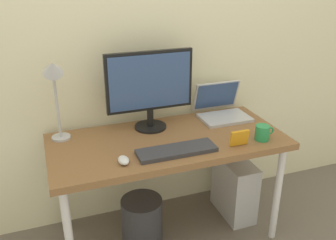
{
  "coord_description": "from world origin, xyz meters",
  "views": [
    {
      "loc": [
        -0.66,
        -1.83,
        1.66
      ],
      "look_at": [
        0.0,
        0.0,
        0.82
      ],
      "focal_mm": 39.27,
      "sensor_mm": 36.0,
      "label": 1
    }
  ],
  "objects_px": {
    "laptop": "(221,108)",
    "mouse": "(124,160)",
    "monitor": "(150,86)",
    "coffee_mug": "(263,133)",
    "wastebasket": "(142,220)",
    "keyboard": "(177,150)",
    "desk": "(168,148)",
    "photo_frame": "(239,138)",
    "desk_lamp": "(54,81)",
    "computer_tower": "(234,187)"
  },
  "relations": [
    {
      "from": "laptop",
      "to": "mouse",
      "type": "xyz_separation_m",
      "value": [
        -0.77,
        -0.4,
        -0.04
      ]
    },
    {
      "from": "monitor",
      "to": "coffee_mug",
      "type": "xyz_separation_m",
      "value": [
        0.57,
        -0.38,
        -0.23
      ]
    },
    {
      "from": "laptop",
      "to": "coffee_mug",
      "type": "xyz_separation_m",
      "value": [
        0.06,
        -0.4,
        -0.01
      ]
    },
    {
      "from": "wastebasket",
      "to": "laptop",
      "type": "bearing_deg",
      "value": 17.65
    },
    {
      "from": "keyboard",
      "to": "wastebasket",
      "type": "height_order",
      "value": "keyboard"
    },
    {
      "from": "desk",
      "to": "wastebasket",
      "type": "height_order",
      "value": "desk"
    },
    {
      "from": "photo_frame",
      "to": "laptop",
      "type": "bearing_deg",
      "value": 76.18
    },
    {
      "from": "wastebasket",
      "to": "photo_frame",
      "type": "bearing_deg",
      "value": -23.28
    },
    {
      "from": "desk_lamp",
      "to": "wastebasket",
      "type": "height_order",
      "value": "desk_lamp"
    },
    {
      "from": "laptop",
      "to": "coffee_mug",
      "type": "relative_size",
      "value": 2.7
    },
    {
      "from": "desk",
      "to": "desk_lamp",
      "type": "distance_m",
      "value": 0.75
    },
    {
      "from": "desk_lamp",
      "to": "computer_tower",
      "type": "relative_size",
      "value": 1.2
    },
    {
      "from": "monitor",
      "to": "desk",
      "type": "bearing_deg",
      "value": -74.8
    },
    {
      "from": "coffee_mug",
      "to": "photo_frame",
      "type": "height_order",
      "value": "photo_frame"
    },
    {
      "from": "desk",
      "to": "wastebasket",
      "type": "relative_size",
      "value": 4.62
    },
    {
      "from": "monitor",
      "to": "computer_tower",
      "type": "height_order",
      "value": "monitor"
    },
    {
      "from": "computer_tower",
      "to": "wastebasket",
      "type": "relative_size",
      "value": 1.4
    },
    {
      "from": "laptop",
      "to": "computer_tower",
      "type": "distance_m",
      "value": 0.57
    },
    {
      "from": "desk_lamp",
      "to": "photo_frame",
      "type": "height_order",
      "value": "desk_lamp"
    },
    {
      "from": "desk",
      "to": "laptop",
      "type": "bearing_deg",
      "value": 24.35
    },
    {
      "from": "laptop",
      "to": "coffee_mug",
      "type": "distance_m",
      "value": 0.41
    },
    {
      "from": "keyboard",
      "to": "photo_frame",
      "type": "relative_size",
      "value": 4.0
    },
    {
      "from": "desk_lamp",
      "to": "computer_tower",
      "type": "height_order",
      "value": "desk_lamp"
    },
    {
      "from": "wastebasket",
      "to": "monitor",
      "type": "bearing_deg",
      "value": 55.34
    },
    {
      "from": "monitor",
      "to": "computer_tower",
      "type": "bearing_deg",
      "value": -13.09
    },
    {
      "from": "monitor",
      "to": "wastebasket",
      "type": "height_order",
      "value": "monitor"
    },
    {
      "from": "mouse",
      "to": "laptop",
      "type": "bearing_deg",
      "value": 27.39
    },
    {
      "from": "coffee_mug",
      "to": "photo_frame",
      "type": "xyz_separation_m",
      "value": [
        -0.17,
        -0.02,
        0.0
      ]
    },
    {
      "from": "coffee_mug",
      "to": "mouse",
      "type": "bearing_deg",
      "value": 179.59
    },
    {
      "from": "coffee_mug",
      "to": "computer_tower",
      "type": "distance_m",
      "value": 0.59
    },
    {
      "from": "mouse",
      "to": "wastebasket",
      "type": "relative_size",
      "value": 0.3
    },
    {
      "from": "monitor",
      "to": "desk_lamp",
      "type": "relative_size",
      "value": 1.07
    },
    {
      "from": "mouse",
      "to": "monitor",
      "type": "bearing_deg",
      "value": 55.03
    },
    {
      "from": "desk_lamp",
      "to": "keyboard",
      "type": "relative_size",
      "value": 1.14
    },
    {
      "from": "desk_lamp",
      "to": "mouse",
      "type": "xyz_separation_m",
      "value": [
        0.28,
        -0.38,
        -0.34
      ]
    },
    {
      "from": "desk_lamp",
      "to": "wastebasket",
      "type": "distance_m",
      "value": 1.02
    },
    {
      "from": "computer_tower",
      "to": "desk",
      "type": "bearing_deg",
      "value": -174.05
    },
    {
      "from": "desk_lamp",
      "to": "wastebasket",
      "type": "xyz_separation_m",
      "value": [
        0.42,
        -0.18,
        -0.91
      ]
    },
    {
      "from": "computer_tower",
      "to": "wastebasket",
      "type": "distance_m",
      "value": 0.69
    },
    {
      "from": "keyboard",
      "to": "wastebasket",
      "type": "distance_m",
      "value": 0.61
    },
    {
      "from": "desk",
      "to": "keyboard",
      "type": "relative_size",
      "value": 3.15
    },
    {
      "from": "monitor",
      "to": "coffee_mug",
      "type": "distance_m",
      "value": 0.72
    },
    {
      "from": "computer_tower",
      "to": "keyboard",
      "type": "bearing_deg",
      "value": -156.38
    },
    {
      "from": "keyboard",
      "to": "wastebasket",
      "type": "relative_size",
      "value": 1.47
    },
    {
      "from": "desk",
      "to": "mouse",
      "type": "distance_m",
      "value": 0.38
    },
    {
      "from": "coffee_mug",
      "to": "computer_tower",
      "type": "bearing_deg",
      "value": 90.46
    },
    {
      "from": "desk",
      "to": "monitor",
      "type": "bearing_deg",
      "value": 105.2
    },
    {
      "from": "mouse",
      "to": "coffee_mug",
      "type": "xyz_separation_m",
      "value": [
        0.83,
        -0.01,
        0.03
      ]
    },
    {
      "from": "photo_frame",
      "to": "monitor",
      "type": "bearing_deg",
      "value": 134.66
    },
    {
      "from": "computer_tower",
      "to": "mouse",
      "type": "bearing_deg",
      "value": -163.45
    }
  ]
}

